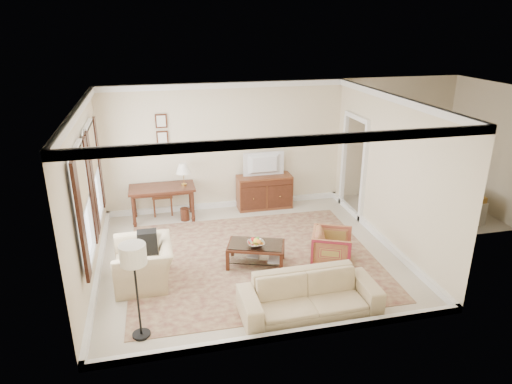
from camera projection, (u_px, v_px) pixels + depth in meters
name	position (u px, v px, depth m)	size (l,w,h in m)	color
room_shell	(249.00, 126.00, 7.72)	(5.51, 5.01, 2.91)	beige
annex_bedroom	(429.00, 197.00, 10.48)	(3.00, 2.70, 2.90)	beige
window_front	(83.00, 206.00, 6.84)	(0.12, 1.56, 1.80)	#CCB284
window_rear	(94.00, 173.00, 8.30)	(0.12, 1.56, 1.80)	#CCB284
doorway	(353.00, 167.00, 10.16)	(0.10, 1.12, 2.25)	white
rug	(253.00, 259.00, 8.45)	(4.44, 3.81, 0.01)	#581D21
writing_desk	(162.00, 192.00, 9.92)	(1.41, 0.70, 0.77)	#472114
desk_chair	(162.00, 192.00, 10.28)	(0.45, 0.45, 1.05)	brown
desk_lamp	(184.00, 174.00, 9.89)	(0.32, 0.32, 0.50)	silver
framed_prints	(162.00, 129.00, 9.86)	(0.25, 0.04, 0.68)	#472114
sideboard	(264.00, 192.00, 10.67)	(1.27, 0.49, 0.78)	brown
tv	(265.00, 157.00, 10.35)	(0.91, 0.52, 0.12)	black
coffee_table	(256.00, 249.00, 8.16)	(1.14, 0.89, 0.43)	#472114
fruit_bowl	(256.00, 243.00, 8.03)	(0.42, 0.42, 0.10)	silver
book_a	(249.00, 254.00, 8.32)	(0.28, 0.04, 0.38)	brown
book_b	(268.00, 259.00, 8.13)	(0.28, 0.03, 0.38)	brown
striped_armchair	(332.00, 246.00, 8.20)	(0.69, 0.65, 0.71)	maroon
club_armchair	(143.00, 257.00, 7.57)	(1.09, 0.71, 0.95)	#C7B886
backpack	(147.00, 240.00, 7.59)	(0.32, 0.22, 0.40)	black
sofa	(310.00, 290.00, 6.78)	(2.09, 0.61, 0.82)	#C7B886
floor_lamp	(134.00, 261.00, 5.99)	(0.35, 0.35, 1.43)	black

